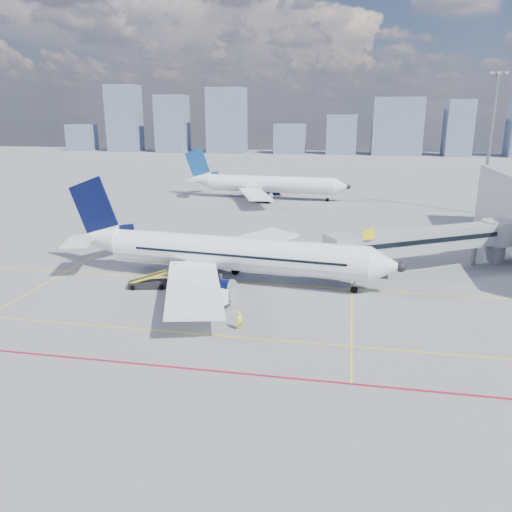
{
  "coord_description": "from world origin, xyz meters",
  "views": [
    {
      "loc": [
        13.1,
        -44.23,
        18.63
      ],
      "look_at": [
        3.85,
        5.38,
        4.0
      ],
      "focal_mm": 35.0,
      "sensor_mm": 36.0,
      "label": 1
    }
  ],
  "objects_px": {
    "main_aircraft": "(222,253)",
    "cargo_dolly": "(211,297)",
    "ramp_worker": "(239,321)",
    "belt_loader": "(149,282)",
    "baggage_tug": "(210,307)",
    "second_aircraft": "(264,184)"
  },
  "relations": [
    {
      "from": "cargo_dolly",
      "to": "ramp_worker",
      "type": "relative_size",
      "value": 2.1
    },
    {
      "from": "baggage_tug",
      "to": "main_aircraft",
      "type": "bearing_deg",
      "value": 84.21
    },
    {
      "from": "main_aircraft",
      "to": "belt_loader",
      "type": "xyz_separation_m",
      "value": [
        -7.29,
        -4.02,
        -2.6
      ]
    },
    {
      "from": "main_aircraft",
      "to": "belt_loader",
      "type": "relative_size",
      "value": 6.59
    },
    {
      "from": "baggage_tug",
      "to": "belt_loader",
      "type": "height_order",
      "value": "belt_loader"
    },
    {
      "from": "main_aircraft",
      "to": "ramp_worker",
      "type": "height_order",
      "value": "main_aircraft"
    },
    {
      "from": "cargo_dolly",
      "to": "ramp_worker",
      "type": "distance_m",
      "value": 6.29
    },
    {
      "from": "main_aircraft",
      "to": "baggage_tug",
      "type": "relative_size",
      "value": 19.04
    },
    {
      "from": "ramp_worker",
      "to": "belt_loader",
      "type": "bearing_deg",
      "value": 93.97
    },
    {
      "from": "main_aircraft",
      "to": "cargo_dolly",
      "type": "relative_size",
      "value": 10.63
    },
    {
      "from": "second_aircraft",
      "to": "baggage_tug",
      "type": "distance_m",
      "value": 66.04
    },
    {
      "from": "baggage_tug",
      "to": "second_aircraft",
      "type": "bearing_deg",
      "value": 82.18
    },
    {
      "from": "belt_loader",
      "to": "ramp_worker",
      "type": "height_order",
      "value": "belt_loader"
    },
    {
      "from": "second_aircraft",
      "to": "belt_loader",
      "type": "xyz_separation_m",
      "value": [
        -2.47,
        -59.96,
        -2.6
      ]
    },
    {
      "from": "baggage_tug",
      "to": "ramp_worker",
      "type": "bearing_deg",
      "value": -54.71
    },
    {
      "from": "main_aircraft",
      "to": "second_aircraft",
      "type": "xyz_separation_m",
      "value": [
        -4.81,
        55.93,
        0.0
      ]
    },
    {
      "from": "second_aircraft",
      "to": "ramp_worker",
      "type": "distance_m",
      "value": 69.59
    },
    {
      "from": "main_aircraft",
      "to": "ramp_worker",
      "type": "bearing_deg",
      "value": -63.69
    },
    {
      "from": "cargo_dolly",
      "to": "belt_loader",
      "type": "distance_m",
      "value": 9.13
    },
    {
      "from": "cargo_dolly",
      "to": "ramp_worker",
      "type": "bearing_deg",
      "value": -27.35
    },
    {
      "from": "second_aircraft",
      "to": "belt_loader",
      "type": "relative_size",
      "value": 6.25
    },
    {
      "from": "ramp_worker",
      "to": "main_aircraft",
      "type": "bearing_deg",
      "value": 60.79
    }
  ]
}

